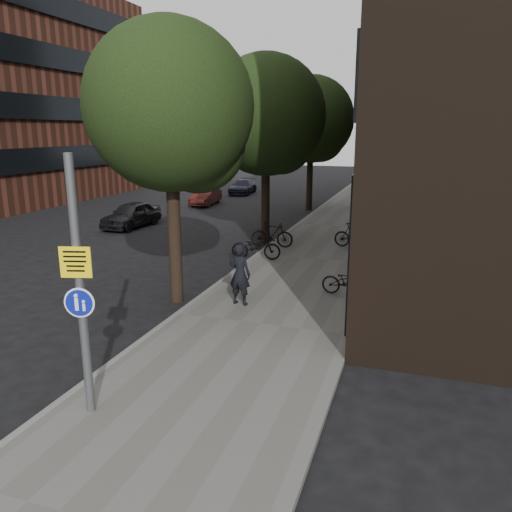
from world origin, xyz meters
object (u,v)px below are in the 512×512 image
at_px(parked_bike_facade_near, 349,282).
at_px(parked_car_near, 131,215).
at_px(pedestrian, 240,274).
at_px(signpost, 80,288).

height_order(parked_bike_facade_near, parked_car_near, parked_car_near).
bearing_deg(parked_car_near, pedestrian, -42.10).
bearing_deg(pedestrian, parked_car_near, -38.30).
relative_size(signpost, parked_car_near, 1.16).
bearing_deg(signpost, parked_car_near, 104.13).
height_order(pedestrian, parked_bike_facade_near, pedestrian).
height_order(signpost, parked_bike_facade_near, signpost).
distance_m(parked_bike_facade_near, parked_car_near, 14.09).
distance_m(signpost, parked_car_near, 17.36).
bearing_deg(pedestrian, signpost, 91.41).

